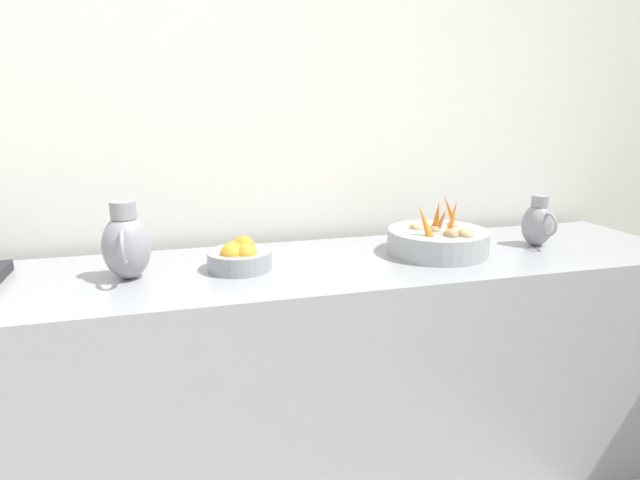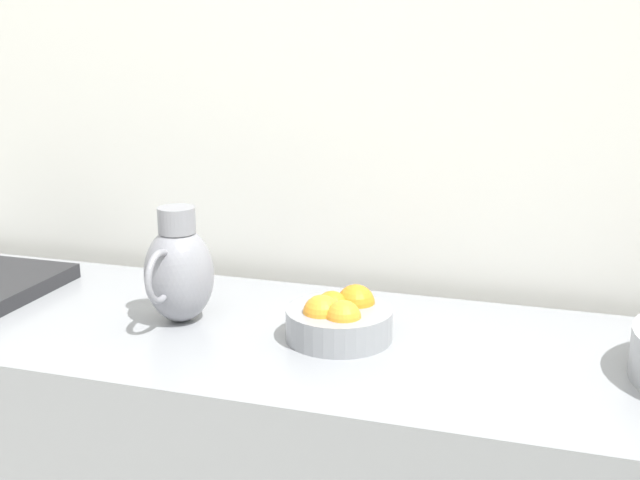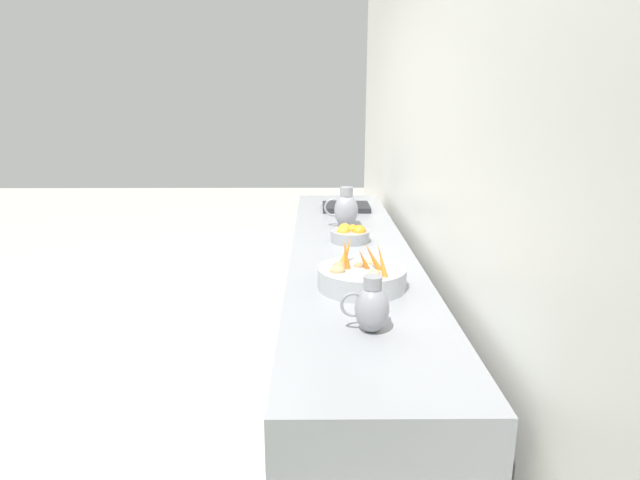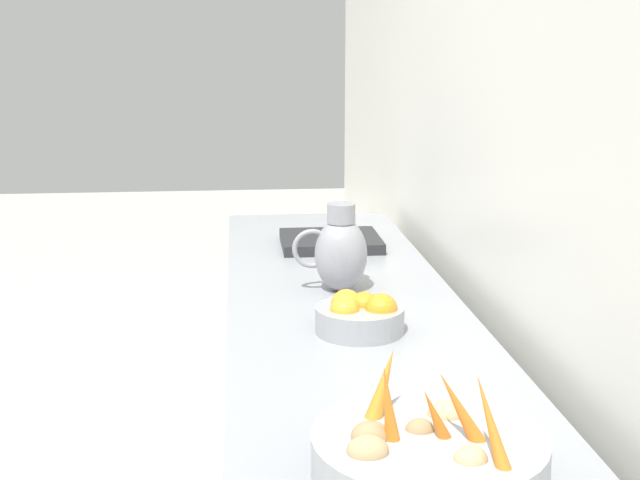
# 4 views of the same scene
# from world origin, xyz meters

# --- Properties ---
(vegetable_colander) EXTENTS (0.38, 0.38, 0.22)m
(vegetable_colander) POSITION_xyz_m (-1.52, 0.87, 0.97)
(vegetable_colander) COLOR #9EA0A5
(vegetable_colander) RESTS_ON prep_counter
(orange_bowl) EXTENTS (0.22, 0.22, 0.10)m
(orange_bowl) POSITION_xyz_m (-1.52, 0.13, 0.96)
(orange_bowl) COLOR gray
(orange_bowl) RESTS_ON prep_counter
(metal_pitcher_tall) EXTENTS (0.21, 0.15, 0.25)m
(metal_pitcher_tall) POSITION_xyz_m (-1.52, -0.23, 1.03)
(metal_pitcher_tall) COLOR gray
(metal_pitcher_tall) RESTS_ON prep_counter
(counter_sink_basin) EXTENTS (0.34, 0.30, 0.04)m
(counter_sink_basin) POSITION_xyz_m (-1.55, -0.77, 0.94)
(counter_sink_basin) COLOR #232326
(counter_sink_basin) RESTS_ON prep_counter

